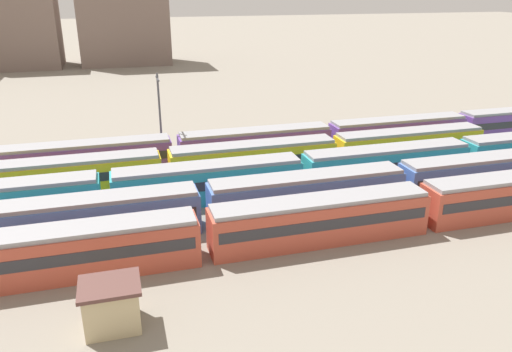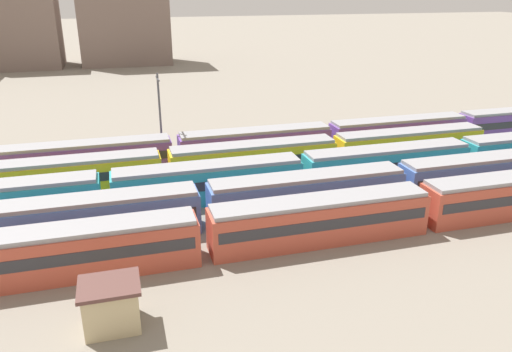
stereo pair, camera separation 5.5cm
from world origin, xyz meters
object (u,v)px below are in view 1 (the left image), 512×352
Objects in this scene: train_track_4 at (329,138)px; catenary_pole_1 at (160,113)px; signal_hut at (112,305)px; train_track_3 at (254,159)px; train_track_2 at (386,164)px; train_track_0 at (423,206)px; train_track_1 at (484,173)px.

catenary_pole_1 is at bearing 172.29° from train_track_4.
train_track_3 is at bearing 56.03° from signal_hut.
catenary_pole_1 reaches higher than train_track_2.
train_track_3 reaches higher than signal_hut.
signal_hut is (-28.09, -17.18, -0.35)m from train_track_2.
train_track_0 and train_track_4 have the same top height.
train_track_2 is at bearing -21.78° from train_track_3.
train_track_0 is 20.81m from train_track_4.
train_track_1 is 9.09× the size of catenary_pole_1.
train_track_2 is at bearing 77.11° from train_track_0.
train_track_2 is 32.93m from signal_hut.
catenary_pole_1 is (-29.97, 18.32, 3.80)m from train_track_1.
catenary_pole_1 is at bearing 148.56° from train_track_1.
train_track_2 is 1.68× the size of train_track_3.
train_track_0 is at bearing -102.89° from train_track_2.
train_track_3 is 15.50× the size of signal_hut.
train_track_1 is 1.68× the size of train_track_3.
catenary_pole_1 is at bearing 149.15° from train_track_2.
signal_hut is (-36.10, -11.98, -0.35)m from train_track_1.
train_track_0 is at bearing -50.22° from catenary_pole_1.
train_track_1 is 38.04m from signal_hut.
signal_hut is at bearing -123.97° from train_track_3.
train_track_1 is at bearing -31.44° from catenary_pole_1.
train_track_4 is at bearing 25.06° from train_track_3.
train_track_1 and train_track_2 have the same top height.
train_track_2 is 9.09× the size of catenary_pole_1.
train_track_2 and train_track_4 have the same top height.
train_track_4 is (-1.89, 10.40, 0.00)m from train_track_2.
train_track_1 and train_track_3 have the same top height.
train_track_2 is at bearing 147.00° from train_track_1.
train_track_0 is 20.75× the size of signal_hut.
train_track_1 is 35.33m from catenary_pole_1.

